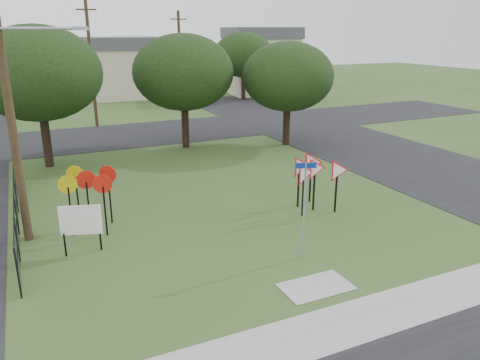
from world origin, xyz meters
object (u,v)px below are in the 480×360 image
(yield_sign_cluster, at_px, (313,170))
(street_name_sign, at_px, (304,205))
(info_board, at_px, (81,222))
(stop_sign_cluster, at_px, (88,185))

(yield_sign_cluster, bearing_deg, street_name_sign, -127.23)
(street_name_sign, distance_m, info_board, 7.13)
(street_name_sign, distance_m, yield_sign_cluster, 4.34)
(yield_sign_cluster, relative_size, info_board, 1.44)
(stop_sign_cluster, relative_size, yield_sign_cluster, 0.95)
(info_board, bearing_deg, street_name_sign, -27.62)
(street_name_sign, relative_size, info_board, 1.91)
(street_name_sign, distance_m, stop_sign_cluster, 7.71)
(yield_sign_cluster, distance_m, info_board, 8.93)
(street_name_sign, xyz_separation_m, stop_sign_cluster, (-5.74, 5.15, -0.11))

